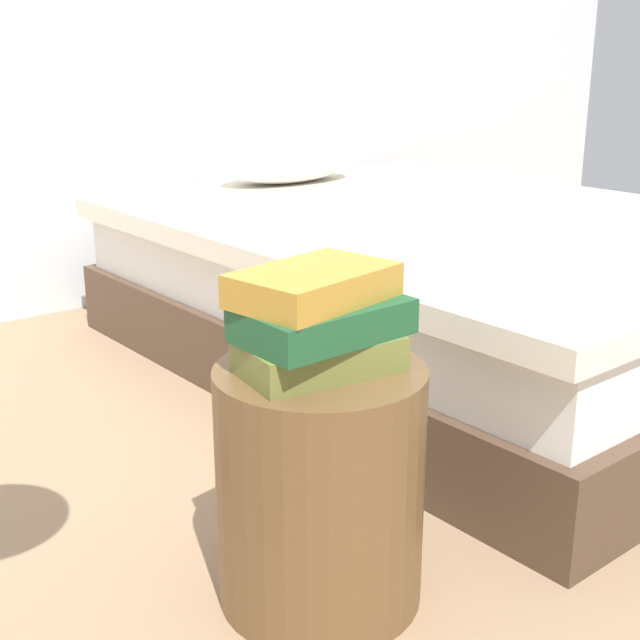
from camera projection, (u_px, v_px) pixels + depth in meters
ground_plane at (320, 592)px, 1.55m from camera, size 8.00×8.00×0.00m
bed at (443, 284)px, 2.69m from camera, size 1.57×2.03×0.62m
side_table at (320, 485)px, 1.48m from camera, size 0.36×0.36×0.43m
book_olive at (319, 355)px, 1.40m from camera, size 0.28×0.19×0.06m
book_forest at (323, 320)px, 1.39m from camera, size 0.28×0.17×0.06m
book_ochre at (314, 285)px, 1.38m from camera, size 0.29×0.21×0.05m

